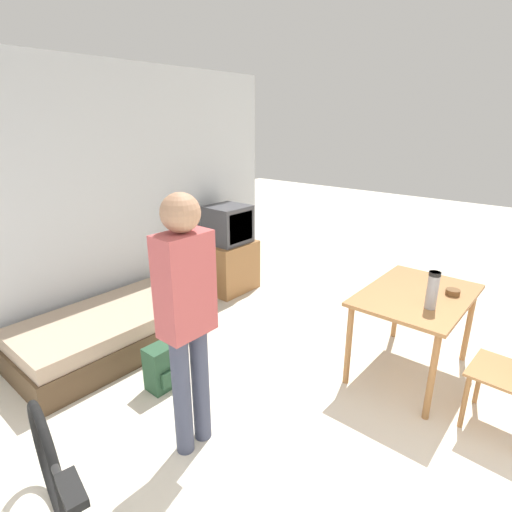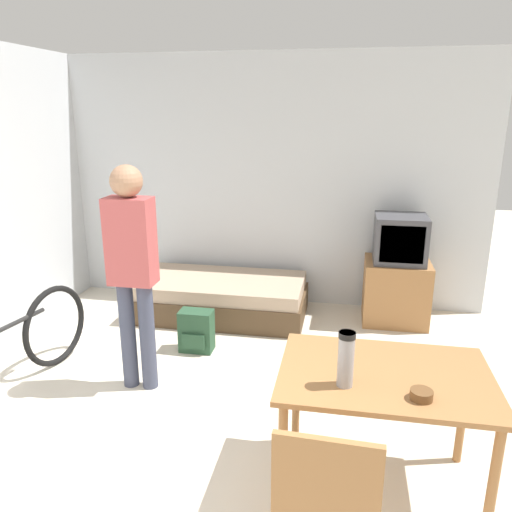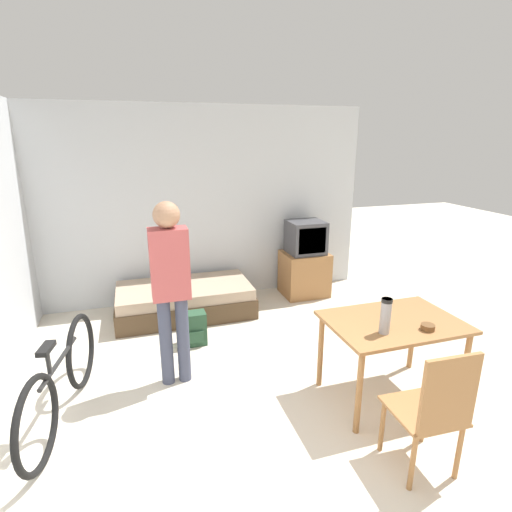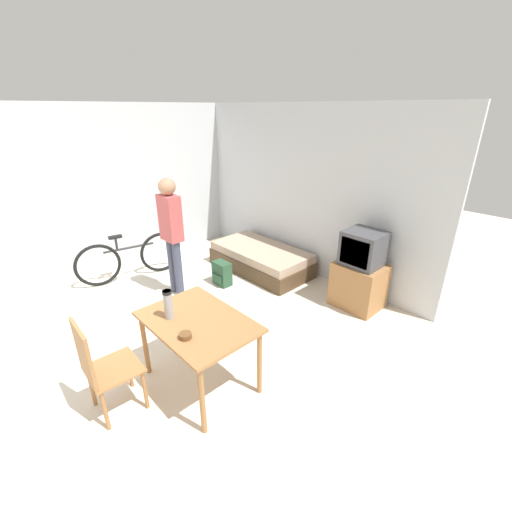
{
  "view_description": "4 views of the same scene",
  "coord_description": "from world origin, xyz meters",
  "px_view_note": "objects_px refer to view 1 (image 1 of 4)",
  "views": [
    {
      "loc": [
        -1.91,
        0.06,
        2.13
      ],
      "look_at": [
        0.58,
        2.18,
        1.02
      ],
      "focal_mm": 28.0,
      "sensor_mm": 36.0,
      "label": 1
    },
    {
      "loc": [
        1.05,
        -1.48,
        2.13
      ],
      "look_at": [
        0.37,
        2.17,
        1.03
      ],
      "focal_mm": 35.0,
      "sensor_mm": 36.0,
      "label": 2
    },
    {
      "loc": [
        -0.78,
        -1.63,
        2.28
      ],
      "look_at": [
        0.45,
        2.3,
        1.04
      ],
      "focal_mm": 28.0,
      "sensor_mm": 36.0,
      "label": 3
    },
    {
      "loc": [
        3.68,
        -0.46,
        2.62
      ],
      "look_at": [
        0.78,
        2.27,
        0.88
      ],
      "focal_mm": 24.0,
      "sensor_mm": 36.0,
      "label": 4
    }
  ],
  "objects_px": {
    "thermos_flask": "(433,289)",
    "backpack": "(164,366)",
    "person_standing": "(186,309)",
    "daybed": "(112,331)",
    "tv": "(228,252)",
    "dining_table": "(416,304)",
    "mate_bowl": "(453,292)"
  },
  "relations": [
    {
      "from": "mate_bowl",
      "to": "backpack",
      "type": "height_order",
      "value": "mate_bowl"
    },
    {
      "from": "thermos_flask",
      "to": "daybed",
      "type": "bearing_deg",
      "value": 117.54
    },
    {
      "from": "thermos_flask",
      "to": "backpack",
      "type": "xyz_separation_m",
      "value": [
        -1.32,
        1.64,
        -0.73
      ]
    },
    {
      "from": "person_standing",
      "to": "tv",
      "type": "bearing_deg",
      "value": 38.83
    },
    {
      "from": "dining_table",
      "to": "person_standing",
      "type": "xyz_separation_m",
      "value": [
        -1.8,
        0.81,
        0.37
      ]
    },
    {
      "from": "daybed",
      "to": "backpack",
      "type": "height_order",
      "value": "daybed"
    },
    {
      "from": "tv",
      "to": "mate_bowl",
      "type": "distance_m",
      "value": 2.74
    },
    {
      "from": "mate_bowl",
      "to": "backpack",
      "type": "bearing_deg",
      "value": 134.8
    },
    {
      "from": "person_standing",
      "to": "mate_bowl",
      "type": "xyz_separation_m",
      "value": [
        1.96,
        -1.04,
        -0.25
      ]
    },
    {
      "from": "daybed",
      "to": "thermos_flask",
      "type": "height_order",
      "value": "thermos_flask"
    },
    {
      "from": "dining_table",
      "to": "backpack",
      "type": "relative_size",
      "value": 2.97
    },
    {
      "from": "tv",
      "to": "person_standing",
      "type": "relative_size",
      "value": 0.64
    },
    {
      "from": "dining_table",
      "to": "thermos_flask",
      "type": "distance_m",
      "value": 0.38
    },
    {
      "from": "person_standing",
      "to": "backpack",
      "type": "bearing_deg",
      "value": 68.41
    },
    {
      "from": "person_standing",
      "to": "backpack",
      "type": "height_order",
      "value": "person_standing"
    },
    {
      "from": "daybed",
      "to": "person_standing",
      "type": "bearing_deg",
      "value": -100.8
    },
    {
      "from": "backpack",
      "to": "tv",
      "type": "bearing_deg",
      "value": 29.13
    },
    {
      "from": "tv",
      "to": "person_standing",
      "type": "bearing_deg",
      "value": -141.17
    },
    {
      "from": "daybed",
      "to": "mate_bowl",
      "type": "distance_m",
      "value": 3.1
    },
    {
      "from": "tv",
      "to": "thermos_flask",
      "type": "bearing_deg",
      "value": -100.67
    },
    {
      "from": "thermos_flask",
      "to": "mate_bowl",
      "type": "height_order",
      "value": "thermos_flask"
    },
    {
      "from": "daybed",
      "to": "person_standing",
      "type": "distance_m",
      "value": 1.74
    },
    {
      "from": "daybed",
      "to": "tv",
      "type": "relative_size",
      "value": 1.58
    },
    {
      "from": "daybed",
      "to": "mate_bowl",
      "type": "xyz_separation_m",
      "value": [
        1.67,
        -2.55,
        0.58
      ]
    },
    {
      "from": "dining_table",
      "to": "daybed",
      "type": "bearing_deg",
      "value": 123.16
    },
    {
      "from": "daybed",
      "to": "thermos_flask",
      "type": "distance_m",
      "value": 2.89
    },
    {
      "from": "backpack",
      "to": "thermos_flask",
      "type": "bearing_deg",
      "value": -51.2
    },
    {
      "from": "thermos_flask",
      "to": "dining_table",
      "type": "bearing_deg",
      "value": 38.31
    },
    {
      "from": "tv",
      "to": "dining_table",
      "type": "xyz_separation_m",
      "value": [
        -0.28,
        -2.49,
        0.15
      ]
    },
    {
      "from": "mate_bowl",
      "to": "backpack",
      "type": "xyz_separation_m",
      "value": [
        -1.69,
        1.71,
        -0.59
      ]
    },
    {
      "from": "tv",
      "to": "thermos_flask",
      "type": "relative_size",
      "value": 3.74
    },
    {
      "from": "tv",
      "to": "mate_bowl",
      "type": "height_order",
      "value": "tv"
    }
  ]
}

